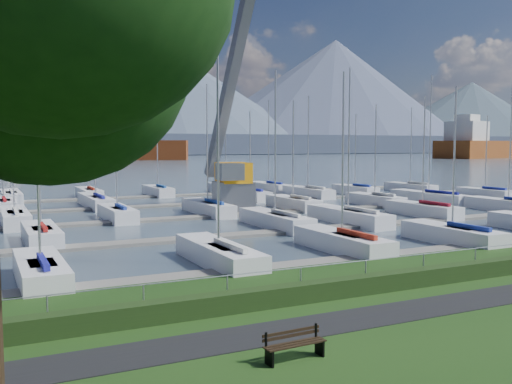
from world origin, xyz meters
TOP-DOWN VIEW (x-y plane):
  - path at (0.00, -3.00)m, footprint 160.00×2.00m
  - water at (0.00, 260.00)m, footprint 800.00×540.00m
  - hedge at (0.00, -0.40)m, footprint 80.00×0.70m
  - fence at (0.00, 0.00)m, footprint 80.00×0.04m
  - foothill at (0.00, 330.00)m, footprint 900.00×80.00m
  - mountains at (7.35, 404.62)m, footprint 1190.00×360.00m
  - docks at (0.00, 26.00)m, footprint 90.00×41.60m
  - bench_left at (-7.26, -5.18)m, footprint 1.82×0.50m
  - crane at (6.22, 29.64)m, footprint 4.88×13.35m
  - cargo_ship_mid at (16.42, 220.83)m, footprint 89.84×49.81m
  - cargo_ship_east at (204.27, 174.21)m, footprint 83.51×36.01m
  - sailboat_fleet at (-0.80, 29.12)m, footprint 76.19×48.85m

SIDE VIEW (x-z plane):
  - water at x=0.00m, z-range -0.50..-0.30m
  - docks at x=0.00m, z-range -0.34..-0.09m
  - path at x=0.00m, z-range -0.01..0.03m
  - hedge at x=0.00m, z-range 0.00..0.70m
  - bench_left at x=-7.26m, z-range -0.01..0.84m
  - fence at x=0.00m, z-range 1.18..1.22m
  - cargo_ship_mid at x=16.42m, z-range -7.11..14.39m
  - cargo_ship_east at x=204.27m, z-range -7.01..14.49m
  - sailboat_fleet at x=-0.80m, z-range -1.49..12.10m
  - crane at x=6.22m, z-range -5.85..16.50m
  - foothill at x=0.00m, z-range 0.00..12.00m
  - mountains at x=7.35m, z-range -10.82..104.18m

